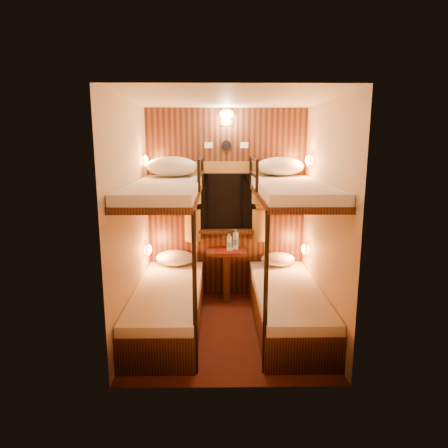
{
  "coord_description": "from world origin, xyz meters",
  "views": [
    {
      "loc": [
        -0.09,
        -4.01,
        2.0
      ],
      "look_at": [
        -0.04,
        0.15,
        1.13
      ],
      "focal_mm": 32.0,
      "sensor_mm": 36.0,
      "label": 1
    }
  ],
  "objects_px": {
    "bottle_right": "(236,241)",
    "bunk_right": "(288,278)",
    "table": "(227,268)",
    "bottle_left": "(229,244)",
    "bunk_left": "(168,278)"
  },
  "relations": [
    {
      "from": "bottle_left",
      "to": "table",
      "type": "bearing_deg",
      "value": 137.65
    },
    {
      "from": "bunk_left",
      "to": "bottle_right",
      "type": "relative_size",
      "value": 7.47
    },
    {
      "from": "bunk_right",
      "to": "bottle_right",
      "type": "bearing_deg",
      "value": 122.75
    },
    {
      "from": "bunk_right",
      "to": "bottle_left",
      "type": "distance_m",
      "value": 0.99
    },
    {
      "from": "table",
      "to": "bottle_right",
      "type": "height_order",
      "value": "bottle_right"
    },
    {
      "from": "bunk_right",
      "to": "table",
      "type": "bearing_deg",
      "value": 129.67
    },
    {
      "from": "bunk_left",
      "to": "bottle_right",
      "type": "bearing_deg",
      "value": 47.34
    },
    {
      "from": "table",
      "to": "bottle_left",
      "type": "distance_m",
      "value": 0.33
    },
    {
      "from": "table",
      "to": "bottle_left",
      "type": "bearing_deg",
      "value": -42.35
    },
    {
      "from": "bunk_right",
      "to": "bottle_right",
      "type": "distance_m",
      "value": 1.0
    },
    {
      "from": "bunk_left",
      "to": "bottle_left",
      "type": "bearing_deg",
      "value": 47.82
    },
    {
      "from": "bottle_left",
      "to": "bunk_right",
      "type": "bearing_deg",
      "value": -50.69
    },
    {
      "from": "bunk_right",
      "to": "bottle_left",
      "type": "relative_size",
      "value": 8.73
    },
    {
      "from": "bunk_right",
      "to": "table",
      "type": "height_order",
      "value": "bunk_right"
    },
    {
      "from": "bottle_right",
      "to": "bunk_right",
      "type": "bearing_deg",
      "value": -57.25
    }
  ]
}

